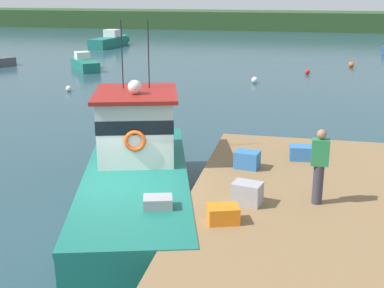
% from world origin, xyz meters
% --- Properties ---
extents(ground_plane, '(200.00, 200.00, 0.00)m').
position_xyz_m(ground_plane, '(0.00, 0.00, 0.00)').
color(ground_plane, '#23424C').
extents(dock, '(6.00, 9.00, 1.20)m').
position_xyz_m(dock, '(4.80, 0.00, 1.07)').
color(dock, '#4C3D2D').
rests_on(dock, ground).
extents(main_fishing_boat, '(4.61, 9.93, 4.80)m').
position_xyz_m(main_fishing_boat, '(0.05, 1.12, 1.01)').
color(main_fishing_boat, '#196B5B').
rests_on(main_fishing_boat, ground).
extents(crate_stack_mid_dock, '(0.67, 0.54, 0.43)m').
position_xyz_m(crate_stack_mid_dock, '(2.86, 1.50, 1.42)').
color(crate_stack_mid_dock, '#3370B2').
rests_on(crate_stack_mid_dock, dock).
extents(crate_stack_near_edge, '(0.64, 0.49, 0.37)m').
position_xyz_m(crate_stack_near_edge, '(4.20, 2.46, 1.39)').
color(crate_stack_near_edge, '#3370B2').
rests_on(crate_stack_near_edge, dock).
extents(crate_single_by_cleat, '(0.71, 0.61, 0.34)m').
position_xyz_m(crate_single_by_cleat, '(2.75, -1.74, 1.37)').
color(crate_single_by_cleat, orange).
rests_on(crate_single_by_cleat, dock).
extents(crate_single_far, '(0.68, 0.56, 0.47)m').
position_xyz_m(crate_single_far, '(3.11, -0.74, 1.43)').
color(crate_single_far, '#9E9EA3').
rests_on(crate_single_far, dock).
extents(deckhand_by_the_boat, '(0.36, 0.22, 1.63)m').
position_xyz_m(deckhand_by_the_boat, '(4.56, -0.41, 2.06)').
color(deckhand_by_the_boat, '#383842').
rests_on(deckhand_by_the_boat, dock).
extents(moored_boat_far_right, '(3.57, 4.29, 1.19)m').
position_xyz_m(moored_boat_far_right, '(-11.08, 23.14, 0.41)').
color(moored_boat_far_right, '#196B5B').
rests_on(moored_boat_far_right, ground).
extents(moored_boat_outer_mooring, '(2.23, 6.42, 1.61)m').
position_xyz_m(moored_boat_outer_mooring, '(-14.37, 37.02, 0.55)').
color(moored_boat_outer_mooring, '#196B5B').
rests_on(moored_boat_outer_mooring, ground).
extents(mooring_buoy_channel_marker, '(0.40, 0.40, 0.40)m').
position_xyz_m(mooring_buoy_channel_marker, '(7.63, 27.99, 0.20)').
color(mooring_buoy_channel_marker, '#EA5B19').
rests_on(mooring_buoy_channel_marker, ground).
extents(mooring_buoy_inshore, '(0.34, 0.34, 0.34)m').
position_xyz_m(mooring_buoy_inshore, '(4.49, 24.18, 0.17)').
color(mooring_buoy_inshore, red).
rests_on(mooring_buoy_inshore, ground).
extents(mooring_buoy_outer, '(0.33, 0.33, 0.33)m').
position_xyz_m(mooring_buoy_outer, '(-8.59, 15.32, 0.16)').
color(mooring_buoy_outer, silver).
rests_on(mooring_buoy_outer, ground).
extents(mooring_buoy_spare_mooring, '(0.38, 0.38, 0.38)m').
position_xyz_m(mooring_buoy_spare_mooring, '(1.34, 20.10, 0.19)').
color(mooring_buoy_spare_mooring, silver).
rests_on(mooring_buoy_spare_mooring, ground).
extents(far_shoreline, '(120.00, 8.00, 2.40)m').
position_xyz_m(far_shoreline, '(0.00, 62.00, 1.20)').
color(far_shoreline, '#284723').
rests_on(far_shoreline, ground).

